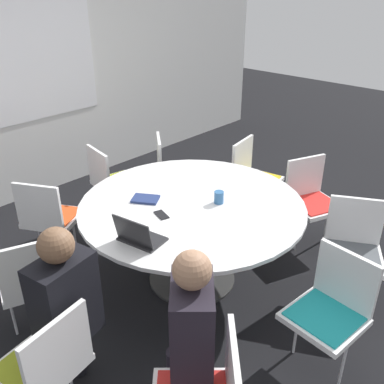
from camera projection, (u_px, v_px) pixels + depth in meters
ground_plane at (192, 278)px, 3.76m from camera, size 16.00×16.00×0.00m
wall_back at (23, 80)px, 4.69m from camera, size 8.00×0.07×2.70m
conference_table at (192, 217)px, 3.48m from camera, size 1.81×1.81×0.75m
chair_0 at (46, 362)px, 2.32m from camera, size 0.51×0.49×0.86m
chair_2 at (331, 305)px, 2.71m from camera, size 0.46×0.48×0.86m
chair_3 at (353, 245)px, 3.32m from camera, size 0.58×0.59×0.86m
chair_4 at (311, 196)px, 4.05m from camera, size 0.57×0.56×0.86m
chair_5 at (252, 173)px, 4.52m from camera, size 0.51×0.49×0.86m
chair_6 at (171, 168)px, 4.65m from camera, size 0.60×0.61×0.86m
chair_7 at (111, 179)px, 4.39m from camera, size 0.49×0.50×0.86m
chair_8 at (49, 214)px, 3.74m from camera, size 0.58×0.59×0.86m
chair_9 at (32, 277)px, 2.97m from camera, size 0.56×0.55×0.86m
person_0 at (64, 303)px, 2.45m from camera, size 0.39×0.30×1.21m
person_1 at (189, 331)px, 2.25m from camera, size 0.41×0.41×1.21m
laptop at (138, 236)px, 2.89m from camera, size 0.27×0.34×0.21m
spiral_notebook at (145, 199)px, 3.46m from camera, size 0.24×0.26×0.02m
coffee_cup at (219, 197)px, 3.40m from camera, size 0.08×0.08×0.10m
cell_phone at (161, 215)px, 3.25m from camera, size 0.11×0.15×0.01m
handbag at (357, 258)px, 3.79m from camera, size 0.36×0.16×0.28m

